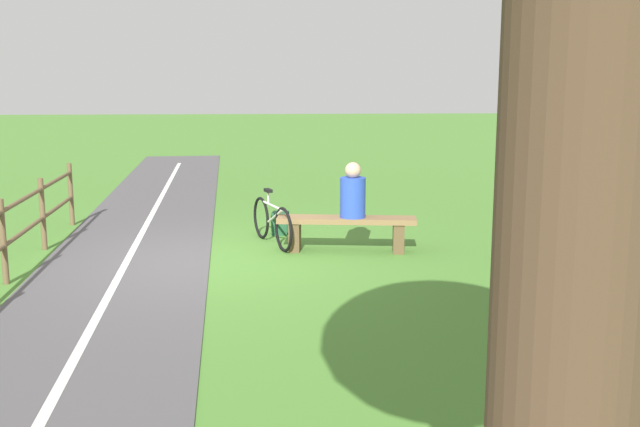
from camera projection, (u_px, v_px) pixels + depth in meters
name	position (u px, v px, depth m)	size (l,w,h in m)	color
ground_plane	(211.00, 262.00, 10.59)	(80.00, 80.00, 0.00)	#477A2D
paved_path	(66.00, 375.00, 6.60)	(2.31, 36.00, 0.02)	#4C494C
path_centre_line	(66.00, 374.00, 6.60)	(0.10, 32.00, 0.00)	silver
bench	(346.00, 227.00, 11.18)	(2.09, 0.64, 0.52)	brown
person_seated	(353.00, 194.00, 11.09)	(0.42, 0.42, 0.82)	#2847B7
bicycle	(272.00, 222.00, 11.62)	(0.62, 1.60, 0.85)	black
backpack	(281.00, 223.00, 12.43)	(0.33, 0.34, 0.37)	#1E4C2D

